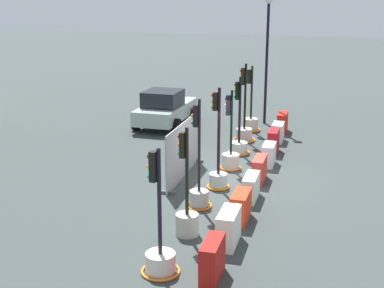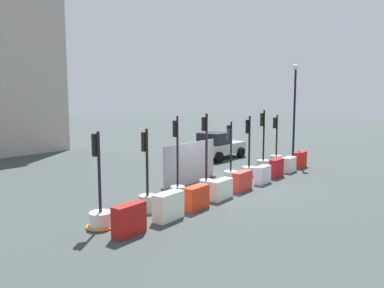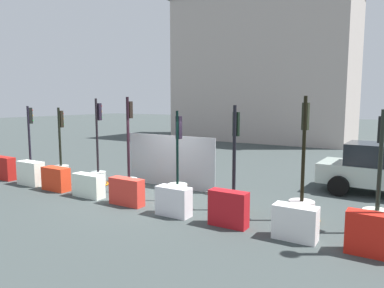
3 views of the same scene
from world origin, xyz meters
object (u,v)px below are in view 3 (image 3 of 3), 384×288
Objects in this scene: traffic_light_1 at (61,166)px; construction_barrier_2 at (56,179)px; traffic_light_7 at (377,214)px; traffic_light_5 at (234,195)px; construction_barrier_0 at (4,168)px; traffic_light_0 at (31,164)px; traffic_light_4 at (178,187)px; traffic_light_2 at (98,171)px; construction_barrier_8 at (375,235)px; construction_barrier_6 at (228,209)px; construction_barrier_5 at (174,201)px; construction_barrier_4 at (127,192)px; traffic_light_3 at (129,176)px; construction_barrier_7 at (295,223)px; construction_barrier_3 at (89,186)px; construction_barrier_1 at (31,173)px; traffic_light_6 at (302,203)px; car_silver_hatchback at (383,171)px.

traffic_light_1 reaches higher than construction_barrier_2.
traffic_light_7 is 10.04m from construction_barrier_2.
traffic_light_5 reaches higher than construction_barrier_0.
traffic_light_0 is 1.03× the size of traffic_light_4.
construction_barrier_8 is at bearing -8.41° from traffic_light_2.
construction_barrier_6 is (8.00, -1.22, -0.10)m from traffic_light_1.
construction_barrier_4 is at bearing 177.76° from construction_barrier_5.
traffic_light_3 is 3.33× the size of construction_barrier_5.
traffic_light_0 is 2.73× the size of construction_barrier_2.
traffic_light_2 is 2.94× the size of construction_barrier_8.
construction_barrier_7 is (4.04, -1.19, -0.06)m from traffic_light_4.
traffic_light_0 reaches higher than construction_barrier_3.
construction_barrier_1 is at bearing 179.10° from construction_barrier_5.
traffic_light_5 is 3.94m from construction_barrier_8.
construction_barrier_2 is 10.02m from construction_barrier_8.
construction_barrier_7 is (7.76, -1.38, -0.15)m from traffic_light_2.
construction_barrier_0 reaches higher than construction_barrier_3.
traffic_light_5 is 2.81× the size of construction_barrier_2.
traffic_light_2 is at bearing 5.55° from traffic_light_1.
traffic_light_4 is at bearing 163.56° from construction_barrier_7.
traffic_light_5 reaches higher than construction_barrier_1.
construction_barrier_3 is at bearing -167.96° from traffic_light_6.
construction_barrier_6 is at bearing -70.19° from traffic_light_5.
construction_barrier_4 is (6.62, -1.23, -0.04)m from traffic_light_0.
traffic_light_5 reaches higher than traffic_light_7.
traffic_light_2 reaches higher than construction_barrier_2.
traffic_light_6 is at bearing -179.27° from traffic_light_7.
construction_barrier_0 is (-3.91, -1.35, -0.09)m from traffic_light_2.
traffic_light_1 is 2.91× the size of construction_barrier_6.
car_silver_hatchback is (6.47, 5.44, 0.41)m from construction_barrier_4.
construction_barrier_4 reaches higher than construction_barrier_3.
traffic_light_2 is at bearing 126.13° from construction_barrier_3.
construction_barrier_0 is at bearing 179.73° from construction_barrier_4.
construction_barrier_8 is at bearing -8.87° from traffic_light_3.
traffic_light_1 reaches higher than construction_barrier_7.
construction_barrier_1 is 0.98× the size of construction_barrier_4.
traffic_light_2 is 9.29m from traffic_light_7.
construction_barrier_2 is 0.94× the size of construction_barrier_4.
construction_barrier_5 is at bearing -2.24° from construction_barrier_4.
traffic_light_3 reaches higher than construction_barrier_3.
traffic_light_2 reaches higher than construction_barrier_3.
traffic_light_2 reaches higher than construction_barrier_4.
traffic_light_5 is at bearing 0.21° from traffic_light_0.
traffic_light_2 is 3.01m from construction_barrier_4.
construction_barrier_4 is 1.78m from construction_barrier_5.
car_silver_hatchback is (-0.22, 5.44, 0.38)m from construction_barrier_8.
traffic_light_0 is 10.12m from construction_barrier_6.
traffic_light_1 reaches higher than traffic_light_4.
traffic_light_5 is (5.63, -0.12, -0.10)m from traffic_light_2.
traffic_light_7 is (5.57, 0.22, 0.01)m from traffic_light_4.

